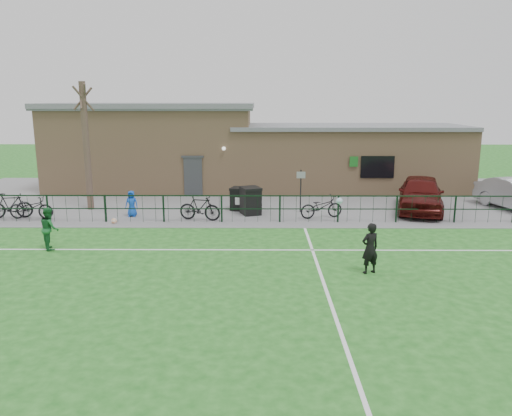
{
  "coord_description": "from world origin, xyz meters",
  "views": [
    {
      "loc": [
        0.14,
        -12.87,
        5.25
      ],
      "look_at": [
        0.0,
        5.0,
        1.3
      ],
      "focal_mm": 35.0,
      "sensor_mm": 36.0,
      "label": 1
    }
  ],
  "objects_px": {
    "sign_post": "(301,191)",
    "ball_ground": "(114,221)",
    "bicycle_b": "(10,206)",
    "bare_tree": "(86,147)",
    "wheelie_bin_left": "(251,202)",
    "spectator_child": "(132,204)",
    "outfield_player": "(50,228)",
    "bicycle_d": "(200,208)",
    "wheelie_bin_right": "(239,200)",
    "bicycle_e": "(321,207)",
    "car_maroon": "(421,194)",
    "bicycle_c": "(31,207)"
  },
  "relations": [
    {
      "from": "bicycle_b",
      "to": "bicycle_d",
      "type": "distance_m",
      "value": 8.45
    },
    {
      "from": "wheelie_bin_left",
      "to": "spectator_child",
      "type": "distance_m",
      "value": 5.37
    },
    {
      "from": "bare_tree",
      "to": "wheelie_bin_right",
      "type": "distance_m",
      "value": 7.56
    },
    {
      "from": "bicycle_e",
      "to": "bicycle_d",
      "type": "bearing_deg",
      "value": 79.77
    },
    {
      "from": "wheelie_bin_left",
      "to": "spectator_child",
      "type": "relative_size",
      "value": 1.0
    },
    {
      "from": "bicycle_e",
      "to": "bicycle_b",
      "type": "bearing_deg",
      "value": 75.5
    },
    {
      "from": "wheelie_bin_right",
      "to": "car_maroon",
      "type": "bearing_deg",
      "value": 14.58
    },
    {
      "from": "bicycle_b",
      "to": "wheelie_bin_left",
      "type": "bearing_deg",
      "value": -94.67
    },
    {
      "from": "bicycle_c",
      "to": "bicycle_d",
      "type": "height_order",
      "value": "bicycle_d"
    },
    {
      "from": "bicycle_b",
      "to": "bare_tree",
      "type": "bearing_deg",
      "value": -66.55
    },
    {
      "from": "sign_post",
      "to": "ball_ground",
      "type": "xyz_separation_m",
      "value": [
        -8.11,
        -2.22,
        -0.9
      ]
    },
    {
      "from": "wheelie_bin_left",
      "to": "bicycle_e",
      "type": "height_order",
      "value": "wheelie_bin_left"
    },
    {
      "from": "sign_post",
      "to": "bicycle_c",
      "type": "xyz_separation_m",
      "value": [
        -11.99,
        -1.42,
        -0.49
      ]
    },
    {
      "from": "car_maroon",
      "to": "outfield_player",
      "type": "height_order",
      "value": "car_maroon"
    },
    {
      "from": "car_maroon",
      "to": "ball_ground",
      "type": "bearing_deg",
      "value": -153.05
    },
    {
      "from": "sign_post",
      "to": "spectator_child",
      "type": "bearing_deg",
      "value": -173.1
    },
    {
      "from": "wheelie_bin_left",
      "to": "bicycle_d",
      "type": "distance_m",
      "value": 2.48
    },
    {
      "from": "outfield_player",
      "to": "bicycle_e",
      "type": "bearing_deg",
      "value": -95.33
    },
    {
      "from": "wheelie_bin_right",
      "to": "bicycle_d",
      "type": "bearing_deg",
      "value": -111.87
    },
    {
      "from": "bicycle_b",
      "to": "bicycle_c",
      "type": "distance_m",
      "value": 0.97
    },
    {
      "from": "ball_ground",
      "to": "outfield_player",
      "type": "bearing_deg",
      "value": -108.5
    },
    {
      "from": "wheelie_bin_right",
      "to": "bicycle_b",
      "type": "height_order",
      "value": "bicycle_b"
    },
    {
      "from": "car_maroon",
      "to": "bicycle_d",
      "type": "bearing_deg",
      "value": -152.81
    },
    {
      "from": "car_maroon",
      "to": "outfield_player",
      "type": "distance_m",
      "value": 16.17
    },
    {
      "from": "bicycle_e",
      "to": "sign_post",
      "type": "bearing_deg",
      "value": 20.67
    },
    {
      "from": "bicycle_c",
      "to": "bicycle_e",
      "type": "bearing_deg",
      "value": -86.94
    },
    {
      "from": "bare_tree",
      "to": "bicycle_c",
      "type": "bearing_deg",
      "value": -134.49
    },
    {
      "from": "wheelie_bin_right",
      "to": "ball_ground",
      "type": "bearing_deg",
      "value": -136.83
    },
    {
      "from": "bicycle_d",
      "to": "bare_tree",
      "type": "bearing_deg",
      "value": 81.3
    },
    {
      "from": "wheelie_bin_right",
      "to": "bicycle_b",
      "type": "relative_size",
      "value": 0.53
    },
    {
      "from": "car_maroon",
      "to": "bicycle_c",
      "type": "distance_m",
      "value": 17.73
    },
    {
      "from": "wheelie_bin_right",
      "to": "bicycle_e",
      "type": "bearing_deg",
      "value": -7.44
    },
    {
      "from": "bare_tree",
      "to": "car_maroon",
      "type": "bearing_deg",
      "value": -1.19
    },
    {
      "from": "bare_tree",
      "to": "bicycle_d",
      "type": "relative_size",
      "value": 3.23
    },
    {
      "from": "wheelie_bin_left",
      "to": "ball_ground",
      "type": "relative_size",
      "value": 4.82
    },
    {
      "from": "wheelie_bin_left",
      "to": "outfield_player",
      "type": "xyz_separation_m",
      "value": [
        -7.0,
        -5.39,
        0.15
      ]
    },
    {
      "from": "spectator_child",
      "to": "car_maroon",
      "type": "bearing_deg",
      "value": 7.76
    },
    {
      "from": "bare_tree",
      "to": "outfield_player",
      "type": "height_order",
      "value": "bare_tree"
    },
    {
      "from": "bicycle_d",
      "to": "spectator_child",
      "type": "bearing_deg",
      "value": 90.59
    },
    {
      "from": "wheelie_bin_left",
      "to": "bicycle_b",
      "type": "xyz_separation_m",
      "value": [
        -10.64,
        -0.85,
        -0.02
      ]
    },
    {
      "from": "wheelie_bin_right",
      "to": "sign_post",
      "type": "relative_size",
      "value": 0.5
    },
    {
      "from": "car_maroon",
      "to": "bicycle_b",
      "type": "height_order",
      "value": "car_maroon"
    },
    {
      "from": "bicycle_d",
      "to": "spectator_child",
      "type": "xyz_separation_m",
      "value": [
        -3.15,
        0.69,
        0.03
      ]
    },
    {
      "from": "wheelie_bin_left",
      "to": "wheelie_bin_right",
      "type": "bearing_deg",
      "value": 101.75
    },
    {
      "from": "sign_post",
      "to": "bicycle_d",
      "type": "height_order",
      "value": "sign_post"
    },
    {
      "from": "wheelie_bin_left",
      "to": "bicycle_d",
      "type": "relative_size",
      "value": 0.63
    },
    {
      "from": "spectator_child",
      "to": "bicycle_c",
      "type": "bearing_deg",
      "value": -170.83
    },
    {
      "from": "car_maroon",
      "to": "bicycle_d",
      "type": "distance_m",
      "value": 10.34
    },
    {
      "from": "bicycle_b",
      "to": "spectator_child",
      "type": "bearing_deg",
      "value": -95.2
    },
    {
      "from": "ball_ground",
      "to": "bicycle_d",
      "type": "bearing_deg",
      "value": 9.45
    }
  ]
}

